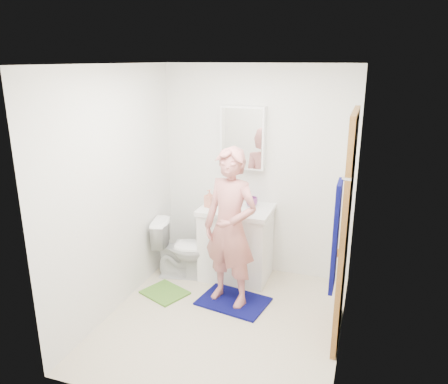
# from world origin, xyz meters

# --- Properties ---
(floor) EXTENTS (2.20, 2.40, 0.02)m
(floor) POSITION_xyz_m (0.00, 0.00, -0.01)
(floor) COLOR beige
(floor) RESTS_ON ground
(ceiling) EXTENTS (2.20, 2.40, 0.02)m
(ceiling) POSITION_xyz_m (0.00, 0.00, 2.41)
(ceiling) COLOR white
(ceiling) RESTS_ON ground
(wall_back) EXTENTS (2.20, 0.02, 2.40)m
(wall_back) POSITION_xyz_m (0.00, 1.21, 1.20)
(wall_back) COLOR silver
(wall_back) RESTS_ON ground
(wall_front) EXTENTS (2.20, 0.02, 2.40)m
(wall_front) POSITION_xyz_m (0.00, -1.21, 1.20)
(wall_front) COLOR silver
(wall_front) RESTS_ON ground
(wall_left) EXTENTS (0.02, 2.40, 2.40)m
(wall_left) POSITION_xyz_m (-1.11, 0.00, 1.20)
(wall_left) COLOR silver
(wall_left) RESTS_ON ground
(wall_right) EXTENTS (0.02, 2.40, 2.40)m
(wall_right) POSITION_xyz_m (1.11, 0.00, 1.20)
(wall_right) COLOR silver
(wall_right) RESTS_ON ground
(vanity_cabinet) EXTENTS (0.75, 0.55, 0.80)m
(vanity_cabinet) POSITION_xyz_m (-0.15, 0.91, 0.40)
(vanity_cabinet) COLOR white
(vanity_cabinet) RESTS_ON floor
(countertop) EXTENTS (0.79, 0.59, 0.05)m
(countertop) POSITION_xyz_m (-0.15, 0.91, 0.83)
(countertop) COLOR white
(countertop) RESTS_ON vanity_cabinet
(sink_basin) EXTENTS (0.40, 0.40, 0.03)m
(sink_basin) POSITION_xyz_m (-0.15, 0.91, 0.84)
(sink_basin) COLOR white
(sink_basin) RESTS_ON countertop
(faucet) EXTENTS (0.03, 0.03, 0.12)m
(faucet) POSITION_xyz_m (-0.15, 1.09, 0.91)
(faucet) COLOR silver
(faucet) RESTS_ON countertop
(medicine_cabinet) EXTENTS (0.50, 0.12, 0.70)m
(medicine_cabinet) POSITION_xyz_m (-0.15, 1.14, 1.60)
(medicine_cabinet) COLOR white
(medicine_cabinet) RESTS_ON wall_back
(mirror_panel) EXTENTS (0.46, 0.01, 0.66)m
(mirror_panel) POSITION_xyz_m (-0.15, 1.08, 1.60)
(mirror_panel) COLOR white
(mirror_panel) RESTS_ON wall_back
(door) EXTENTS (0.05, 0.80, 2.05)m
(door) POSITION_xyz_m (1.07, 0.15, 1.02)
(door) COLOR #9B652A
(door) RESTS_ON ground
(door_knob) EXTENTS (0.07, 0.07, 0.07)m
(door_knob) POSITION_xyz_m (1.03, -0.17, 0.95)
(door_knob) COLOR gold
(door_knob) RESTS_ON door
(towel) EXTENTS (0.03, 0.24, 0.80)m
(towel) POSITION_xyz_m (1.03, -0.57, 1.25)
(towel) COLOR #080950
(towel) RESTS_ON wall_right
(towel_hook) EXTENTS (0.06, 0.02, 0.02)m
(towel_hook) POSITION_xyz_m (1.07, -0.57, 1.67)
(towel_hook) COLOR silver
(towel_hook) RESTS_ON wall_right
(toilet) EXTENTS (0.73, 0.51, 0.68)m
(toilet) POSITION_xyz_m (-0.74, 0.74, 0.34)
(toilet) COLOR white
(toilet) RESTS_ON floor
(bath_mat) EXTENTS (0.76, 0.60, 0.02)m
(bath_mat) POSITION_xyz_m (-0.00, 0.35, 0.01)
(bath_mat) COLOR #080950
(bath_mat) RESTS_ON floor
(green_rug) EXTENTS (0.55, 0.52, 0.02)m
(green_rug) POSITION_xyz_m (-0.76, 0.28, 0.01)
(green_rug) COLOR #53892D
(green_rug) RESTS_ON floor
(soap_dispenser) EXTENTS (0.12, 0.12, 0.20)m
(soap_dispenser) POSITION_xyz_m (-0.44, 0.84, 0.95)
(soap_dispenser) COLOR #CE7860
(soap_dispenser) RESTS_ON countertop
(toothbrush_cup) EXTENTS (0.17, 0.17, 0.10)m
(toothbrush_cup) POSITION_xyz_m (-0.00, 1.02, 0.90)
(toothbrush_cup) COLOR #8C3F8C
(toothbrush_cup) RESTS_ON countertop
(man) EXTENTS (0.67, 0.53, 1.62)m
(man) POSITION_xyz_m (-0.04, 0.35, 0.83)
(man) COLOR #BB6E69
(man) RESTS_ON bath_mat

